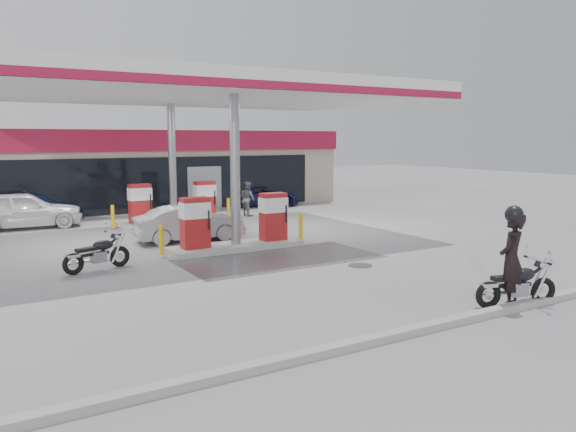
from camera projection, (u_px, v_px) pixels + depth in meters
name	position (u px, v px, depth m)	size (l,w,h in m)	color
ground	(265.00, 260.00, 16.67)	(90.00, 90.00, 0.00)	gray
wet_patch	(280.00, 259.00, 16.92)	(6.00, 3.00, 0.00)	#4C4C4F
drain_cover	(360.00, 266.00, 15.98)	(0.70, 0.70, 0.01)	#38383A
kerb	(440.00, 325.00, 10.70)	(28.00, 0.25, 0.15)	gray
store_building	(123.00, 168.00, 29.96)	(22.00, 8.22, 4.00)	#B8AC9A
canopy	(198.00, 92.00, 20.20)	(16.00, 10.02, 5.51)	silver
pump_island_near	(236.00, 228.00, 18.27)	(5.14, 1.30, 1.78)	#9E9E99
pump_island_far	(174.00, 208.00, 23.38)	(5.14, 1.30, 1.78)	#9E9E99
main_motorcycle	(518.00, 286.00, 12.08)	(1.92, 0.93, 1.01)	black
biker_main	(512.00, 260.00, 11.95)	(0.75, 0.49, 2.06)	black
parked_motorcycle	(98.00, 255.00, 15.34)	(1.93, 0.82, 1.01)	black
sedan_white	(23.00, 210.00, 22.46)	(1.79, 4.44, 1.51)	white
attendant	(248.00, 199.00, 26.22)	(0.78, 0.61, 1.61)	#58585D
hatchback_silver	(190.00, 223.00, 19.78)	(1.32, 3.79, 1.25)	#96999D
parked_car_left	(33.00, 208.00, 24.29)	(1.75, 4.30, 1.25)	#17264E
parked_car_right	(264.00, 196.00, 30.07)	(1.76, 3.81, 1.06)	#151442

